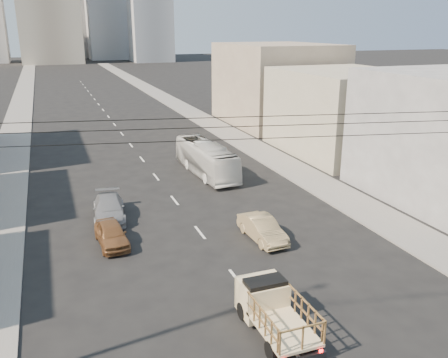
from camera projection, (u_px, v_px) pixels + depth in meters
sidewalk_left at (21, 106)px, 74.87m from camera, size 3.50×180.00×0.12m
sidewalk_right at (166, 99)px, 82.73m from camera, size 3.50×180.00×0.12m
lane_dashes at (111, 120)px, 63.66m from camera, size 0.15×104.00×0.01m
flatbed_pickup at (274, 307)px, 19.21m from camera, size 1.95×4.41×1.90m
city_bus at (206, 159)px, 40.05m from camera, size 2.72×9.77×2.70m
sedan_brown at (111, 234)px, 27.08m from camera, size 1.77×3.95×1.32m
sedan_tan at (262, 229)px, 27.75m from camera, size 1.64×4.19×1.36m
sedan_grey at (109, 209)px, 30.76m from camera, size 2.42×4.99×1.40m
overhead_wires at (316, 125)px, 15.01m from camera, size 23.01×5.02×0.72m
bldg_right_mid at (344, 112)px, 46.68m from camera, size 11.00×14.00×8.00m
bldg_right_far at (276, 84)px, 60.81m from camera, size 12.00×16.00×10.00m
midrise_ne at (107, 5)px, 181.26m from camera, size 16.00×16.00×40.00m
midrise_back at (72, 1)px, 190.01m from camera, size 18.00×18.00×44.00m
midrise_east at (150, 21)px, 169.28m from camera, size 14.00×14.00×28.00m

